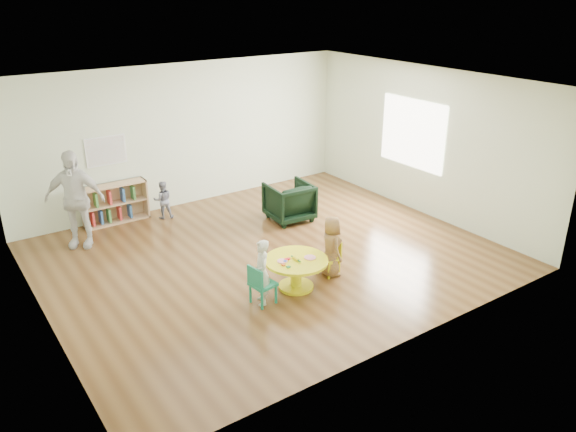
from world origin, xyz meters
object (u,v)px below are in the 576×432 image
Objects in this scene: kid_chair_right at (331,256)px; bookshelf at (114,203)px; kid_chair_left at (261,284)px; child_right at (331,246)px; adult_caretaker at (75,199)px; armchair at (289,202)px; toddler at (163,200)px; child_left at (262,272)px; activity_table at (296,268)px.

kid_chair_right is 0.45× the size of bookshelf.
child_right is at bearing 87.53° from kid_chair_left.
adult_caretaker is at bearing -163.48° from kid_chair_left.
bookshelf reaches higher than kid_chair_right.
armchair is 1.09× the size of toddler.
child_right is (1.31, 0.10, 0.00)m from child_left.
bookshelf is 1.50× the size of armchair.
child_left reaches higher than kid_chair_right.
activity_table is 0.66m from child_left.
kid_chair_left is at bearing 52.21° from armchair.
kid_chair_right is at bearing 5.27° from activity_table.
activity_table is 3.66m from toddler.
adult_caretaker is at bearing -12.73° from armchair.
child_left is at bearing 107.40° from child_right.
adult_caretaker is (-0.83, -0.67, 0.47)m from bookshelf.
child_right reaches higher than kid_chair_right.
adult_caretaker is at bearing 33.23° from kid_chair_right.
adult_caretaker is at bearing -141.14° from bookshelf.
armchair reaches higher than activity_table.
kid_chair_left is 1.10× the size of kid_chair_right.
bookshelf is at bearing 19.19° from kid_chair_right.
armchair is at bearing -32.93° from bookshelf.
activity_table is 0.55× the size of adult_caretaker.
kid_chair_right is at bearing -62.27° from bookshelf.
kid_chair_left is 4.12m from bookshelf.
armchair is 2.28m from child_right.
armchair is at bearing 160.61° from toddler.
armchair is 2.40m from toddler.
armchair is (2.07, 2.28, 0.05)m from kid_chair_left.
toddler is (-1.20, 3.59, -0.11)m from child_right.
child_left is at bearing -79.93° from bookshelf.
child_right is (1.35, 0.12, 0.16)m from kid_chair_left.
child_left is at bearing -32.72° from adult_caretaker.
child_left is at bearing 105.60° from toddler.
toddler reaches higher than kid_chair_right.
kid_chair_left is 0.49× the size of bookshelf.
armchair is at bearing -5.59° from child_right.
child_right reaches higher than kid_chair_left.
activity_table is at bearing 90.07° from kid_chair_left.
child_left reaches higher than armchair.
kid_chair_right is at bearing -15.69° from adult_caretaker.
kid_chair_left is at bearing -41.24° from child_left.
armchair is (0.70, 2.12, 0.08)m from kid_chair_right.
child_left reaches higher than activity_table.
child_left is (-0.64, -0.07, 0.15)m from activity_table.
kid_chair_left is 3.71m from toddler.
adult_caretaker reaches higher than kid_chair_left.
activity_table is 0.98× the size of child_right.
armchair is at bearing 57.40° from activity_table.
bookshelf is 4.43m from child_right.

